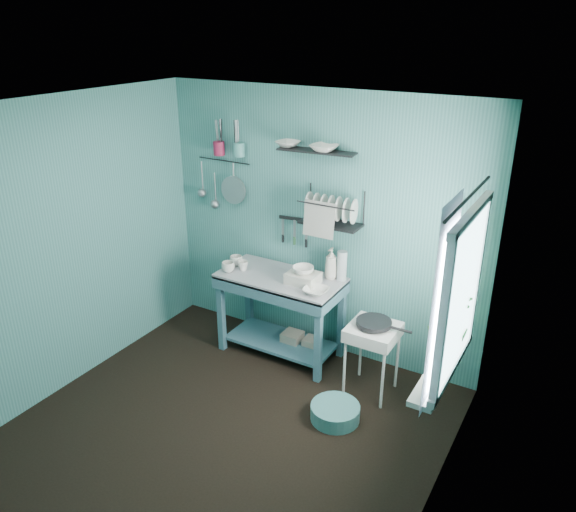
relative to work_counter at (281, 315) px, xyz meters
The scene contains 36 objects.
floor 1.26m from the work_counter, 79.50° to the right, with size 3.20×3.20×0.00m, color black.
ceiling 2.40m from the work_counter, 79.50° to the right, with size 3.20×3.20×0.00m, color silver.
wall_back 0.93m from the work_counter, 57.05° to the left, with size 3.20×3.20×0.00m, color #3C7B78.
wall_front 2.80m from the work_counter, 85.36° to the right, with size 3.20×3.20×0.00m, color #3C7B78.
wall_left 2.00m from the work_counter, 139.87° to the right, with size 3.00×3.00×0.00m, color #3C7B78.
wall_right 2.32m from the work_counter, 32.71° to the right, with size 3.00×3.00×0.00m, color #3C7B78.
work_counter is the anchor object (origin of this frame).
mug_left 0.68m from the work_counter, 161.57° to the right, with size 0.12×0.12×0.10m, color silver.
mug_mid 0.60m from the work_counter, behind, with size 0.10×0.10×0.09m, color silver.
mug_right 0.68m from the work_counter, behind, with size 0.12×0.12×0.10m, color silver.
wash_tub 0.52m from the work_counter, ahead, with size 0.28×0.22×0.10m, color beige.
tub_bowl 0.60m from the work_counter, ahead, with size 0.20×0.20×0.06m, color silver.
soap_bottle 0.73m from the work_counter, 25.46° to the left, with size 0.12×0.12×0.30m, color beige.
water_bottle 0.79m from the work_counter, 22.93° to the left, with size 0.09×0.09×0.28m, color #AFBEC3.
counter_bowl 0.65m from the work_counter, 18.43° to the right, with size 0.22×0.22×0.05m, color silver.
hotplate_stand 1.01m from the work_counter, ahead, with size 0.41×0.41×0.65m, color silver.
frying_pan 1.04m from the work_counter, ahead, with size 0.30×0.30×0.04m, color black.
knife_strip 0.93m from the work_counter, 93.79° to the left, with size 0.32×0.02×0.03m, color black.
dish_rack 1.18m from the work_counter, 26.94° to the left, with size 0.55×0.24×0.32m, color black.
upper_shelf 1.60m from the work_counter, 45.08° to the left, with size 0.70×0.18×0.01m, color black.
shelf_bowl_left 1.69m from the work_counter, 103.73° to the left, with size 0.21×0.21×0.05m, color silver.
shelf_bowl_right 1.72m from the work_counter, 37.63° to the left, with size 0.23×0.23×0.06m, color silver.
utensil_cup_magenta 1.71m from the work_counter, 163.15° to the left, with size 0.11×0.11×0.13m, color maroon.
utensil_cup_teal 1.62m from the work_counter, 157.23° to the left, with size 0.11×0.11×0.13m, color teal.
colander 1.31m from the work_counter, 158.14° to the left, with size 0.28×0.28×0.03m, color #94979C.
ladle_outer 1.62m from the work_counter, 165.03° to the left, with size 0.01×0.01×0.30m, color #94979C.
ladle_inner 1.44m from the work_counter, 162.66° to the left, with size 0.01×0.01×0.30m, color #94979C.
hook_rail 1.60m from the work_counter, 159.74° to the left, with size 0.01×0.01×0.60m, color black.
window_glass 2.18m from the work_counter, 21.69° to the right, with size 1.10×1.10×0.00m, color white.
windowsill 1.90m from the work_counter, 22.66° to the right, with size 0.16×0.95×0.04m, color silver.
curtain 2.26m from the work_counter, 30.35° to the right, with size 1.35×1.35×0.00m, color white.
curtain_rod 2.51m from the work_counter, 22.19° to the right, with size 0.02×0.02×1.05m, color black.
potted_plant 1.88m from the work_counter, 16.96° to the right, with size 0.28×0.28×0.49m, color #2F6C2B.
storage_tin_large 0.32m from the work_counter, 26.57° to the left, with size 0.18×0.18×0.22m, color gray.
storage_tin_small 0.44m from the work_counter, 14.93° to the left, with size 0.15×0.15×0.20m, color gray.
floor_basin 1.16m from the work_counter, 35.32° to the right, with size 0.41×0.41×0.13m, color teal.
Camera 1 is at (2.23, -2.87, 3.03)m, focal length 35.00 mm.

